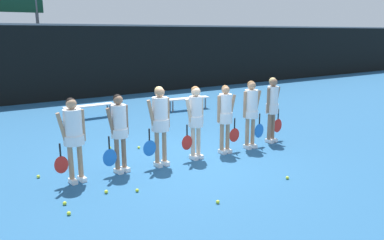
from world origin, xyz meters
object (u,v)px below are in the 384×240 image
at_px(tennis_ball_2, 69,213).
at_px(tennis_ball_7, 229,133).
at_px(tennis_ball_3, 65,203).
at_px(tennis_ball_5, 137,190).
at_px(tennis_ball_9, 218,202).
at_px(player_1, 119,127).
at_px(tennis_ball_1, 139,148).
at_px(tennis_ball_6, 38,176).
at_px(player_6, 272,104).
at_px(scoreboard, 5,10).
at_px(tennis_ball_4, 275,128).
at_px(tennis_ball_0, 287,178).
at_px(player_5, 251,109).
at_px(bench_far, 89,107).
at_px(tennis_ball_8, 110,148).
at_px(player_4, 225,114).
at_px(player_3, 196,117).
at_px(player_0, 73,133).
at_px(tennis_ball_10, 106,192).
at_px(player_2, 160,119).
at_px(bench_courtside, 188,99).

bearing_deg(tennis_ball_2, tennis_ball_7, 25.30).
relative_size(tennis_ball_3, tennis_ball_5, 1.03).
relative_size(tennis_ball_5, tennis_ball_9, 0.97).
xyz_separation_m(player_1, tennis_ball_1, (1.02, 1.30, -0.96)).
bearing_deg(tennis_ball_6, player_6, -6.45).
bearing_deg(tennis_ball_5, tennis_ball_9, -51.04).
bearing_deg(scoreboard, tennis_ball_6, -95.35).
bearing_deg(tennis_ball_4, tennis_ball_0, -131.43).
bearing_deg(player_5, tennis_ball_5, -163.15).
distance_m(tennis_ball_1, tennis_ball_6, 2.69).
height_order(bench_far, tennis_ball_8, bench_far).
bearing_deg(tennis_ball_9, player_1, 109.64).
relative_size(player_4, tennis_ball_3, 25.32).
height_order(player_3, tennis_ball_1, player_3).
height_order(player_5, tennis_ball_5, player_5).
relative_size(player_0, player_5, 0.98).
bearing_deg(tennis_ball_9, tennis_ball_2, 157.14).
xyz_separation_m(player_3, tennis_ball_2, (-3.32, -1.26, -0.99)).
bearing_deg(tennis_ball_0, tennis_ball_10, 158.40).
xyz_separation_m(bench_far, player_4, (1.65, -5.61, 0.59)).
xyz_separation_m(player_1, tennis_ball_10, (-0.66, -0.90, -0.96)).
height_order(bench_far, player_0, player_0).
relative_size(scoreboard, player_4, 2.96).
bearing_deg(player_2, tennis_ball_0, -52.64).
relative_size(player_1, tennis_ball_2, 24.71).
bearing_deg(tennis_ball_1, player_6, -22.53).
bearing_deg(tennis_ball_5, player_3, 27.25).
xyz_separation_m(player_2, tennis_ball_10, (-1.58, -0.80, -1.04)).
xyz_separation_m(tennis_ball_1, tennis_ball_9, (-0.17, -3.67, 0.00)).
bearing_deg(tennis_ball_0, tennis_ball_8, 120.93).
bearing_deg(tennis_ball_8, player_0, -128.05).
relative_size(tennis_ball_1, tennis_ball_7, 0.97).
bearing_deg(tennis_ball_10, player_2, 26.78).
distance_m(scoreboard, player_1, 11.32).
xyz_separation_m(player_2, player_3, (0.92, -0.02, -0.05)).
bearing_deg(player_2, tennis_ball_1, 83.09).
distance_m(bench_courtside, tennis_ball_9, 8.25).
bearing_deg(player_1, tennis_ball_2, -148.39).
bearing_deg(tennis_ball_0, tennis_ball_1, 115.67).
distance_m(tennis_ball_4, tennis_ball_5, 5.91).
bearing_deg(tennis_ball_1, tennis_ball_8, 149.86).
bearing_deg(tennis_ball_4, player_3, -165.10).
bearing_deg(tennis_ball_7, tennis_ball_6, -174.35).
distance_m(tennis_ball_0, tennis_ball_6, 5.14).
distance_m(bench_courtside, tennis_ball_5, 7.78).
relative_size(player_3, tennis_ball_5, 26.75).
xyz_separation_m(scoreboard, tennis_ball_5, (0.47, -12.08, -3.84)).
height_order(tennis_ball_3, tennis_ball_10, tennis_ball_10).
height_order(player_4, tennis_ball_0, player_4).
bearing_deg(player_2, player_0, 175.08).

